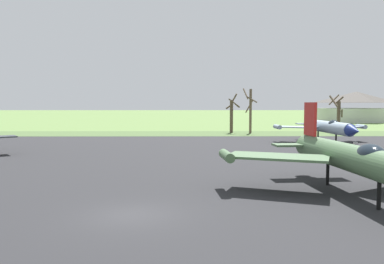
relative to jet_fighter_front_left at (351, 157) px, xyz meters
The scene contains 10 objects.
ground_plane 12.50m from the jet_fighter_front_left, 162.77° to the right, with size 600.00×600.00×0.00m, color #607F42.
asphalt_apron 17.72m from the jet_fighter_front_left, 131.91° to the left, with size 100.40×55.76×0.05m, color #28282B.
grass_verge_strip 48.46m from the jet_fighter_front_left, 104.04° to the left, with size 160.40×12.00×0.06m, color #4D6739.
jet_fighter_front_left is the anchor object (origin of this frame).
jet_fighter_front_right 30.85m from the jet_fighter_front_left, 72.88° to the left, with size 12.44×16.29×5.07m.
info_placard_front_right 23.82m from the jet_fighter_front_left, 66.45° to the left, with size 0.50×0.27×0.99m.
bare_tree_far_left 48.89m from the jet_fighter_front_left, 91.52° to the left, with size 2.50×2.58×7.05m.
bare_tree_left_of_center 47.71m from the jet_fighter_front_left, 87.85° to the left, with size 2.37×2.19×7.93m.
bare_tree_center 49.76m from the jet_fighter_front_left, 70.09° to the left, with size 2.66×3.10×6.87m.
visitor_building 97.24m from the jet_fighter_front_left, 66.88° to the left, with size 19.91×14.65×8.62m.
Camera 1 is at (2.60, -18.32, 5.25)m, focal length 37.22 mm.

